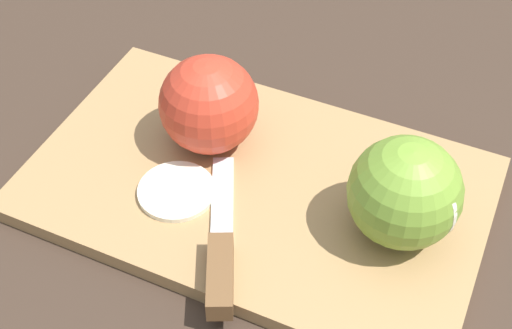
% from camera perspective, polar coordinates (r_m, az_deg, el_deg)
% --- Properties ---
extents(ground_plane, '(4.00, 4.00, 0.00)m').
position_cam_1_polar(ground_plane, '(0.59, 0.00, -2.31)').
color(ground_plane, '#38281E').
extents(cutting_board, '(0.37, 0.22, 0.01)m').
position_cam_1_polar(cutting_board, '(0.58, 0.00, -1.84)').
color(cutting_board, '#A37A4C').
rests_on(cutting_board, ground_plane).
extents(apple_half_left, '(0.08, 0.08, 0.08)m').
position_cam_1_polar(apple_half_left, '(0.52, 11.76, -2.37)').
color(apple_half_left, olive).
rests_on(apple_half_left, cutting_board).
extents(apple_half_right, '(0.08, 0.08, 0.08)m').
position_cam_1_polar(apple_half_right, '(0.58, -3.78, 4.80)').
color(apple_half_right, red).
rests_on(apple_half_right, cutting_board).
extents(knife, '(0.08, 0.15, 0.02)m').
position_cam_1_polar(knife, '(0.52, -2.84, -7.71)').
color(knife, silver).
rests_on(knife, cutting_board).
extents(apple_slice, '(0.06, 0.06, 0.00)m').
position_cam_1_polar(apple_slice, '(0.57, -6.38, -2.12)').
color(apple_slice, '#EFE5C6').
rests_on(apple_slice, cutting_board).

